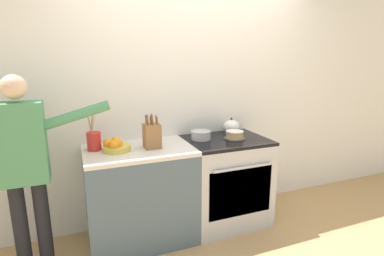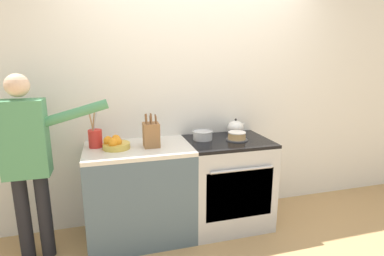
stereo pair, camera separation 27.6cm
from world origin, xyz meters
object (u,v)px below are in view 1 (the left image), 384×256
(knife_block, at_px, (152,136))
(fruit_bowl, at_px, (116,146))
(person_baker, at_px, (25,160))
(mixing_bowl, at_px, (201,135))
(layer_cake, at_px, (235,135))
(utensil_crock, at_px, (94,141))
(tea_kettle, at_px, (231,127))
(stove_range, at_px, (225,181))

(knife_block, height_order, fruit_bowl, knife_block)
(knife_block, distance_m, person_baker, 1.00)
(fruit_bowl, distance_m, person_baker, 0.69)
(knife_block, distance_m, fruit_bowl, 0.32)
(mixing_bowl, distance_m, person_baker, 1.52)
(layer_cake, relative_size, utensil_crock, 0.66)
(mixing_bowl, xyz_separation_m, utensil_crock, (-1.00, 0.01, 0.04))
(tea_kettle, xyz_separation_m, mixing_bowl, (-0.40, -0.10, -0.03))
(utensil_crock, bearing_deg, fruit_bowl, -30.46)
(layer_cake, distance_m, mixing_bowl, 0.33)
(layer_cake, xyz_separation_m, tea_kettle, (0.08, 0.21, 0.03))
(utensil_crock, bearing_deg, person_baker, -160.66)
(tea_kettle, xyz_separation_m, person_baker, (-1.91, -0.27, -0.03))
(utensil_crock, distance_m, person_baker, 0.55)
(fruit_bowl, bearing_deg, stove_range, 0.05)
(layer_cake, bearing_deg, utensil_crock, 174.71)
(tea_kettle, distance_m, mixing_bowl, 0.41)
(stove_range, relative_size, knife_block, 2.87)
(stove_range, height_order, fruit_bowl, fruit_bowl)
(utensil_crock, xyz_separation_m, fruit_bowl, (0.17, -0.10, -0.04))
(layer_cake, relative_size, person_baker, 0.14)
(tea_kettle, bearing_deg, utensil_crock, -176.36)
(stove_range, relative_size, layer_cake, 4.17)
(layer_cake, bearing_deg, knife_block, 179.53)
(tea_kettle, xyz_separation_m, fruit_bowl, (-1.23, -0.19, -0.02))
(knife_block, bearing_deg, tea_kettle, 12.60)
(utensil_crock, height_order, fruit_bowl, utensil_crock)
(tea_kettle, height_order, utensil_crock, utensil_crock)
(fruit_bowl, xyz_separation_m, person_baker, (-0.68, -0.08, -0.01))
(tea_kettle, xyz_separation_m, knife_block, (-0.91, -0.20, 0.04))
(mixing_bowl, height_order, knife_block, knife_block)
(layer_cake, xyz_separation_m, mixing_bowl, (-0.32, 0.11, 0.01))
(layer_cake, height_order, knife_block, knife_block)
(stove_range, bearing_deg, knife_block, -178.66)
(utensil_crock, bearing_deg, knife_block, -13.37)
(utensil_crock, bearing_deg, layer_cake, -5.29)
(stove_range, distance_m, fruit_bowl, 1.18)
(utensil_crock, bearing_deg, mixing_bowl, -0.77)
(utensil_crock, xyz_separation_m, person_baker, (-0.51, -0.18, -0.05))
(stove_range, xyz_separation_m, fruit_bowl, (-1.07, -0.00, 0.49))
(person_baker, bearing_deg, fruit_bowl, 2.10)
(stove_range, distance_m, person_baker, 1.82)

